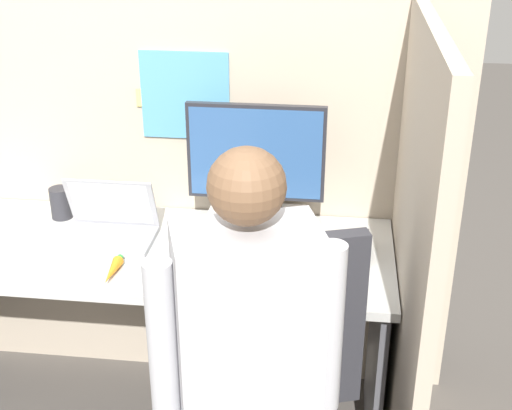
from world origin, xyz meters
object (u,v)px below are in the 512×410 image
Objects in this scene: carrot_toy at (112,271)px; pen_cup at (61,203)px; monitor at (256,160)px; laptop at (110,228)px; person at (237,383)px; paper_box at (256,223)px; stapler at (362,246)px.

pen_cup is at bearing 128.78° from carrot_toy.
laptop is at bearing -165.54° from monitor.
carrot_toy is at bearing -51.22° from pen_cup.
person reaches higher than monitor.
monitor is at bearing 41.70° from carrot_toy.
person is (0.06, -0.86, 0.01)m from paper_box.
monitor is 2.90× the size of carrot_toy.
monitor is 3.40× the size of stapler.
monitor is 0.34× the size of person.
pen_cup is at bearing 172.55° from stapler.
stapler is at bearing 67.37° from person.
laptop is 2.68× the size of pen_cup.
paper_box is 0.73× the size of monitor.
monitor reaches higher than paper_box.
monitor is 0.89m from person.
monitor is 1.52× the size of laptop.
person is at bearing -86.01° from monitor.
laptop reaches higher than paper_box.
monitor reaches higher than carrot_toy.
carrot_toy is at bearing -138.30° from monitor.
pen_cup is at bearing 147.44° from laptop.
laptop is (-0.49, -0.13, -0.22)m from monitor.
pen_cup is at bearing 178.33° from paper_box.
monitor is 0.60m from carrot_toy.
pen_cup is (-0.77, 0.88, 0.02)m from person.
carrot_toy is (-0.41, -0.36, -0.01)m from paper_box.
person is (-0.31, -0.74, 0.01)m from stapler.
laptop reaches higher than carrot_toy.
laptop is 2.24× the size of stapler.
stapler is 0.81m from carrot_toy.
person is at bearing -112.63° from stapler.
monitor is at bearing 93.99° from person.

